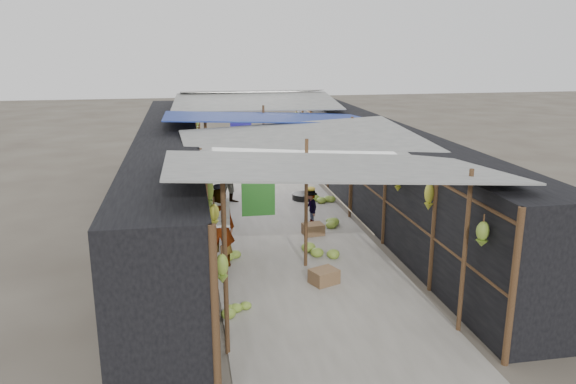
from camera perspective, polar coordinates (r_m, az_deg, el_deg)
ground at (r=8.81m, az=6.03°, el=-14.86°), size 80.00×80.00×0.00m
aisle_slab at (r=14.66m, az=-1.07°, el=-2.36°), size 3.60×16.00×0.02m
stall_left at (r=14.20m, az=-11.91°, el=1.50°), size 1.40×15.00×2.30m
stall_right at (r=15.03m, az=9.13°, el=2.37°), size 1.40×15.00×2.30m
crate_near at (r=10.59m, az=3.68°, el=-8.59°), size 0.59×0.54×0.29m
crate_mid at (r=13.16m, az=2.57°, el=-3.83°), size 0.51×0.44×0.28m
crate_back at (r=20.09m, az=-7.30°, el=2.67°), size 0.46×0.38×0.29m
black_basin at (r=16.07m, az=1.57°, el=-0.49°), size 0.64×0.64×0.19m
vendor_elderly at (r=11.22m, az=-6.97°, el=-3.60°), size 0.64×0.46×1.64m
shopper_blue at (r=15.65m, az=-5.83°, el=1.49°), size 0.90×0.81×1.51m
vendor_seated at (r=13.89m, az=2.31°, el=-1.50°), size 0.41×0.62×0.89m
market_canopy at (r=14.47m, az=-1.23°, el=7.13°), size 5.62×15.20×2.77m
hanging_bananas at (r=14.40m, az=-0.24°, el=4.09°), size 3.95×14.38×0.81m
floor_bananas at (r=13.36m, az=-0.54°, el=-3.46°), size 3.84×7.37×0.35m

